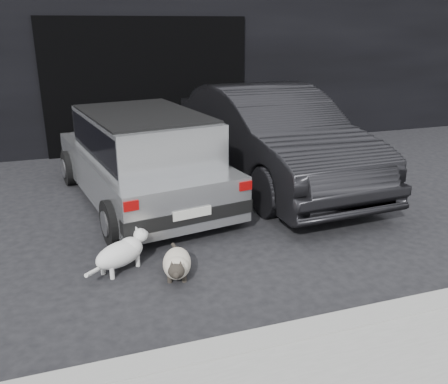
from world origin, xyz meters
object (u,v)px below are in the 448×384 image
object	(u,v)px
second_car	(270,136)
cat_siamese	(177,264)
cat_white	(123,252)
silver_hatchback	(142,154)

from	to	relation	value
second_car	cat_siamese	bearing A→B (deg)	-133.30
cat_siamese	cat_white	distance (m)	0.61
silver_hatchback	cat_siamese	distance (m)	2.37
second_car	cat_white	world-z (taller)	second_car
cat_white	silver_hatchback	bearing A→B (deg)	131.20
cat_siamese	cat_white	world-z (taller)	cat_white
cat_siamese	cat_white	bearing A→B (deg)	-20.02
second_car	cat_white	size ratio (longest dim) A/B	6.30
cat_white	second_car	bearing A→B (deg)	97.00
second_car	cat_siamese	distance (m)	3.41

